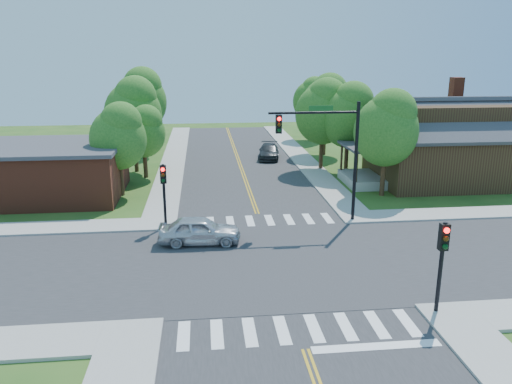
{
  "coord_description": "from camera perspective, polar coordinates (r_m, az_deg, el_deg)",
  "views": [
    {
      "loc": [
        -3.31,
        -22.3,
        9.92
      ],
      "look_at": [
        -0.36,
        4.96,
        2.2
      ],
      "focal_mm": 35.0,
      "sensor_mm": 36.0,
      "label": 1
    }
  ],
  "objects": [
    {
      "name": "tree_w_b",
      "position": [
        43.24,
        -13.8,
        9.15
      ],
      "size": [
        4.76,
        4.52,
        8.1
      ],
      "color": "#382314",
      "rests_on": "ground"
    },
    {
      "name": "car_silver",
      "position": [
        26.77,
        -6.46,
        -4.44
      ],
      "size": [
        2.14,
        4.51,
        1.48
      ],
      "primitive_type": "imported",
      "rotation": [
        0.0,
        0.0,
        1.53
      ],
      "color": "silver",
      "rests_on": "ground"
    },
    {
      "name": "ground",
      "position": [
        24.63,
        2.1,
        -8.04
      ],
      "size": [
        100.0,
        100.0,
        0.0
      ],
      "primitive_type": "plane",
      "color": "#285219",
      "rests_on": "ground"
    },
    {
      "name": "signal_pole_nw",
      "position": [
        28.9,
        -10.51,
        0.91
      ],
      "size": [
        0.34,
        0.42,
        3.8
      ],
      "color": "black",
      "rests_on": "ground"
    },
    {
      "name": "tree_e_c",
      "position": [
        49.82,
        8.08,
        10.21
      ],
      "size": [
        4.73,
        4.49,
        8.04
      ],
      "color": "#382314",
      "rests_on": "ground"
    },
    {
      "name": "signal_mast_ne",
      "position": [
        29.25,
        8.26,
        5.58
      ],
      "size": [
        5.3,
        0.42,
        7.2
      ],
      "color": "black",
      "rests_on": "ground"
    },
    {
      "name": "tree_e_d",
      "position": [
        58.45,
        6.46,
        10.58
      ],
      "size": [
        4.29,
        4.07,
        7.29
      ],
      "color": "#382314",
      "rests_on": "ground"
    },
    {
      "name": "tree_w_d",
      "position": [
        60.09,
        -11.97,
        9.88
      ],
      "size": [
        3.73,
        3.54,
        6.34
      ],
      "color": "#382314",
      "rests_on": "ground"
    },
    {
      "name": "house_ne",
      "position": [
        41.44,
        20.41,
        5.59
      ],
      "size": [
        13.05,
        8.8,
        7.11
      ],
      "color": "#331C11",
      "rests_on": "ground"
    },
    {
      "name": "sidewalk_nw",
      "position": [
        41.31,
        -23.59,
        0.59
      ],
      "size": [
        40.0,
        40.0,
        0.14
      ],
      "color": "#9E9B93",
      "rests_on": "ground"
    },
    {
      "name": "intersection_patch",
      "position": [
        24.63,
        2.1,
        -8.04
      ],
      "size": [
        10.2,
        10.2,
        0.06
      ],
      "primitive_type": "cube",
      "color": "#2D2D30",
      "rests_on": "ground"
    },
    {
      "name": "tree_house",
      "position": [
        43.09,
        7.75,
        9.28
      ],
      "size": [
        4.66,
        4.43,
        7.92
      ],
      "color": "#382314",
      "rests_on": "ground"
    },
    {
      "name": "car_dgrey",
      "position": [
        47.95,
        1.48,
        4.6
      ],
      "size": [
        3.33,
        5.24,
        1.35
      ],
      "primitive_type": "imported",
      "rotation": [
        0.0,
        0.0,
        -0.16
      ],
      "color": "#2A2D2F",
      "rests_on": "ground"
    },
    {
      "name": "tree_w_c",
      "position": [
        50.4,
        -13.01,
        10.47
      ],
      "size": [
        5.07,
        4.82,
        8.62
      ],
      "color": "#382314",
      "rests_on": "ground"
    },
    {
      "name": "sidewalk_ne",
      "position": [
        43.77,
        19.94,
        1.76
      ],
      "size": [
        40.0,
        40.0,
        0.14
      ],
      "color": "#9E9B93",
      "rests_on": "ground"
    },
    {
      "name": "road_ew",
      "position": [
        24.62,
        2.1,
        -7.99
      ],
      "size": [
        90.0,
        10.0,
        0.04
      ],
      "primitive_type": "cube",
      "color": "#2D2D30",
      "rests_on": "ground"
    },
    {
      "name": "tree_e_a",
      "position": [
        35.84,
        14.82,
        7.27
      ],
      "size": [
        4.47,
        4.24,
        7.59
      ],
      "color": "#382314",
      "rests_on": "ground"
    },
    {
      "name": "signal_pole_se",
      "position": [
        20.25,
        20.55,
        -6.33
      ],
      "size": [
        0.34,
        0.42,
        3.8
      ],
      "color": "black",
      "rests_on": "ground"
    },
    {
      "name": "building_nw",
      "position": [
        37.99,
        -22.68,
        2.28
      ],
      "size": [
        10.4,
        8.4,
        3.73
      ],
      "color": "brown",
      "rests_on": "ground"
    },
    {
      "name": "crosswalk_north",
      "position": [
        30.34,
        0.43,
        -3.27
      ],
      "size": [
        8.85,
        2.0,
        0.01
      ],
      "color": "white",
      "rests_on": "ground"
    },
    {
      "name": "tree_w_a",
      "position": [
        36.12,
        -15.39,
        6.33
      ],
      "size": [
        3.93,
        3.73,
        6.68
      ],
      "color": "#382314",
      "rests_on": "ground"
    },
    {
      "name": "road_ns",
      "position": [
        24.62,
        2.1,
        -8.0
      ],
      "size": [
        10.0,
        90.0,
        0.04
      ],
      "primitive_type": "cube",
      "color": "#2D2D30",
      "rests_on": "ground"
    },
    {
      "name": "stop_bar",
      "position": [
        18.66,
        13.59,
        -16.88
      ],
      "size": [
        4.6,
        0.45,
        0.09
      ],
      "primitive_type": "cube",
      "color": "white",
      "rests_on": "ground"
    },
    {
      "name": "tree_bldg",
      "position": [
        41.09,
        -12.66,
        6.91
      ],
      "size": [
        3.5,
        3.32,
        5.95
      ],
      "color": "#382314",
      "rests_on": "ground"
    },
    {
      "name": "crosswalk_south",
      "position": [
        19.18,
        4.84,
        -15.33
      ],
      "size": [
        8.85,
        2.0,
        0.01
      ],
      "color": "white",
      "rests_on": "ground"
    },
    {
      "name": "tree_e_b",
      "position": [
        42.18,
        10.65,
        8.81
      ],
      "size": [
        4.53,
        4.3,
        7.69
      ],
      "color": "#382314",
      "rests_on": "ground"
    },
    {
      "name": "centerline",
      "position": [
        24.61,
        2.1,
        -7.94
      ],
      "size": [
        0.3,
        90.0,
        0.01
      ],
      "color": "gold",
      "rests_on": "ground"
    }
  ]
}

